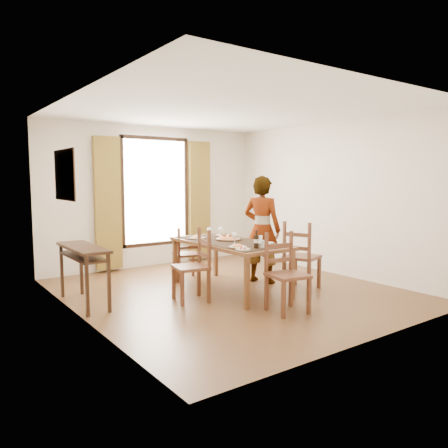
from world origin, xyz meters
TOP-DOWN VIEW (x-y plane):
  - ground at (0.00, 0.00)m, footprint 5.00×5.00m
  - room_shell at (-0.00, 0.13)m, footprint 4.60×5.10m
  - console_table at (-2.03, 0.60)m, footprint 0.38×1.20m
  - dining_table at (0.01, 0.06)m, footprint 0.93×2.01m
  - chair_west at (-0.73, -0.11)m, footprint 0.53×0.53m
  - chair_north at (-0.15, 1.05)m, footprint 0.49×0.49m
  - chair_south at (-0.04, -1.24)m, footprint 0.51×0.51m
  - chair_east at (0.92, -0.56)m, footprint 0.60×0.60m
  - man at (0.76, 0.17)m, footprint 0.95×0.90m
  - plate_sw at (-0.26, -0.51)m, footprint 0.27×0.27m
  - plate_se at (0.29, -0.45)m, footprint 0.27×0.27m
  - plate_nw at (-0.23, 0.57)m, footprint 0.27×0.27m
  - plate_ne at (0.29, 0.61)m, footprint 0.27×0.27m
  - pasta_platter at (0.08, 0.17)m, footprint 0.40×0.40m
  - caprese_plate at (-0.31, -0.69)m, footprint 0.20×0.20m
  - wine_glass_a at (-0.13, -0.27)m, footprint 0.08×0.08m
  - wine_glass_b at (0.11, 0.41)m, footprint 0.08×0.08m
  - wine_glass_c at (-0.09, 0.44)m, footprint 0.08×0.08m
  - tumbler_a at (0.34, -0.28)m, footprint 0.07×0.07m
  - tumbler_b at (-0.31, 0.39)m, footprint 0.07×0.07m
  - tumbler_c at (0.04, -0.69)m, footprint 0.07×0.07m
  - wine_bottle at (-0.07, -0.69)m, footprint 0.07×0.07m

SIDE VIEW (x-z plane):
  - ground at x=0.00m, z-range 0.00..0.00m
  - chair_north at x=-0.15m, z-range -0.03..0.87m
  - chair_west at x=-0.73m, z-range -0.04..0.97m
  - chair_south at x=-0.04m, z-range -0.04..0.98m
  - chair_east at x=0.92m, z-range -0.04..1.02m
  - console_table at x=-2.03m, z-range 0.28..1.08m
  - dining_table at x=0.01m, z-range 0.32..1.07m
  - caprese_plate at x=-0.31m, z-range 0.76..0.80m
  - plate_sw at x=-0.26m, z-range 0.76..0.81m
  - plate_se at x=0.29m, z-range 0.76..0.81m
  - plate_nw at x=-0.23m, z-range 0.76..0.81m
  - plate_ne at x=0.29m, z-range 0.76..0.81m
  - pasta_platter at x=0.08m, z-range 0.76..0.86m
  - tumbler_a at x=0.34m, z-range 0.76..0.86m
  - tumbler_b at x=-0.31m, z-range 0.76..0.86m
  - tumbler_c at x=0.04m, z-range 0.76..0.86m
  - wine_glass_a at x=-0.13m, z-range 0.76..0.94m
  - wine_glass_b at x=0.11m, z-range 0.76..0.94m
  - wine_glass_c at x=-0.09m, z-range 0.76..0.94m
  - man at x=0.76m, z-range 0.00..1.75m
  - wine_bottle at x=-0.07m, z-range 0.76..1.00m
  - room_shell at x=0.00m, z-range 0.17..2.91m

